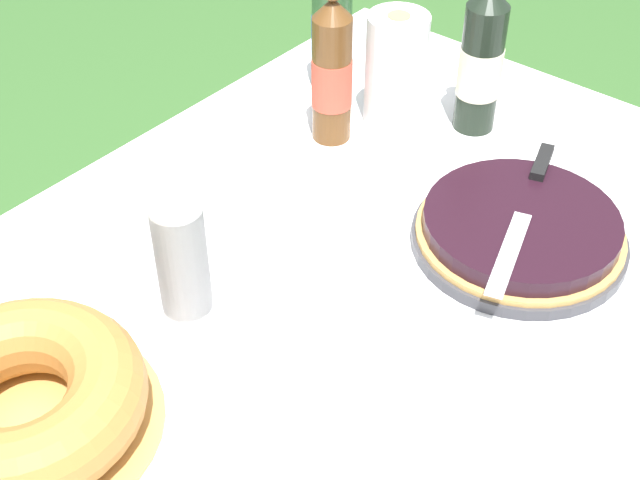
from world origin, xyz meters
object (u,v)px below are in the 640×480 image
(cider_bottle_green, at_px, (332,26))
(juice_bottle_red, at_px, (481,59))
(serving_knife, at_px, (528,202))
(cup_stack, at_px, (182,259))
(berry_tart, at_px, (520,231))
(cider_bottle_amber, at_px, (332,70))
(bundt_cake, at_px, (21,400))
(paper_towel_roll, at_px, (396,70))

(cider_bottle_green, distance_m, juice_bottle_red, 0.29)
(serving_knife, xyz_separation_m, cup_stack, (-0.45, 0.28, 0.04))
(cup_stack, xyz_separation_m, cider_bottle_green, (0.61, 0.23, 0.03))
(berry_tart, distance_m, cup_stack, 0.52)
(serving_knife, distance_m, juice_bottle_red, 0.32)
(cider_bottle_amber, bearing_deg, bundt_cake, -170.93)
(berry_tart, relative_size, serving_knife, 0.91)
(cider_bottle_green, relative_size, cider_bottle_amber, 0.98)
(cider_bottle_green, bearing_deg, paper_towel_roll, -95.91)
(serving_knife, bearing_deg, juice_bottle_red, -151.16)
(berry_tart, height_order, serving_knife, serving_knife)
(bundt_cake, bearing_deg, serving_knife, -21.49)
(cup_stack, bearing_deg, paper_towel_roll, 6.87)
(paper_towel_roll, bearing_deg, berry_tart, -114.64)
(berry_tart, height_order, cup_stack, cup_stack)
(berry_tart, height_order, paper_towel_roll, paper_towel_roll)
(cider_bottle_green, height_order, paper_towel_roll, cider_bottle_green)
(berry_tart, relative_size, juice_bottle_red, 0.94)
(cider_bottle_amber, relative_size, juice_bottle_red, 0.99)
(serving_knife, distance_m, cup_stack, 0.53)
(juice_bottle_red, relative_size, paper_towel_roll, 1.68)
(juice_bottle_red, bearing_deg, cup_stack, 175.39)
(cup_stack, bearing_deg, bundt_cake, 178.84)
(cup_stack, relative_size, juice_bottle_red, 0.57)
(juice_bottle_red, bearing_deg, cider_bottle_amber, 137.20)
(serving_knife, distance_m, paper_towel_roll, 0.38)
(berry_tart, xyz_separation_m, cup_stack, (-0.43, 0.29, 0.07))
(serving_knife, relative_size, cider_bottle_amber, 1.05)
(serving_knife, bearing_deg, paper_towel_roll, -128.94)
(berry_tart, height_order, juice_bottle_red, juice_bottle_red)
(serving_knife, bearing_deg, berry_tart, 0.00)
(berry_tart, bearing_deg, juice_bottle_red, 44.04)
(berry_tart, distance_m, paper_towel_roll, 0.40)
(cider_bottle_amber, distance_m, juice_bottle_red, 0.26)
(cider_bottle_green, bearing_deg, cup_stack, -159.13)
(juice_bottle_red, bearing_deg, serving_knife, -133.56)
(cider_bottle_amber, bearing_deg, juice_bottle_red, -42.80)
(bundt_cake, distance_m, paper_towel_roll, 0.86)
(berry_tart, bearing_deg, bundt_cake, 157.11)
(bundt_cake, xyz_separation_m, juice_bottle_red, (0.94, -0.06, 0.08))
(serving_knife, relative_size, cider_bottle_green, 1.07)
(cider_bottle_amber, distance_m, paper_towel_roll, 0.13)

